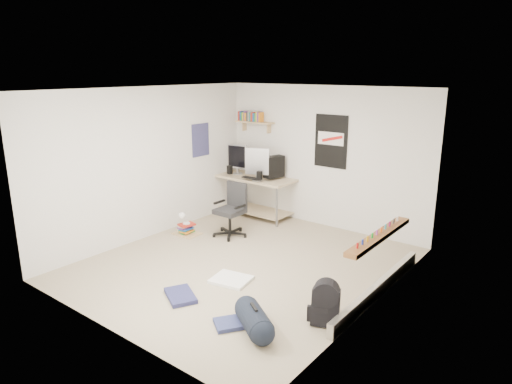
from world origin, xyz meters
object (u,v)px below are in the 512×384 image
Objects in this scene: book_stack at (187,226)px; backpack at (326,307)px; desk at (252,196)px; duffel_bag at (254,320)px; office_chair at (230,208)px.

backpack is at bearing -17.67° from book_stack.
backpack is (3.13, -2.64, -0.16)m from desk.
desk is 3.27× the size of duffel_bag.
duffel_bag is at bearing -31.02° from book_stack.
desk is at bearing 116.69° from backpack.
desk reaches higher than duffel_bag.
desk reaches higher than backpack.
duffel_bag is (2.14, -2.07, -0.35)m from office_chair.
duffel_bag is 3.25m from book_stack.
office_chair is at bearing 31.54° from book_stack.
desk is at bearing 83.40° from book_stack.
book_stack is (-2.79, 1.68, 0.01)m from duffel_bag.
duffel_bag reaches higher than backpack.
office_chair reaches higher than desk.
duffel_bag is at bearing -43.81° from office_chair.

